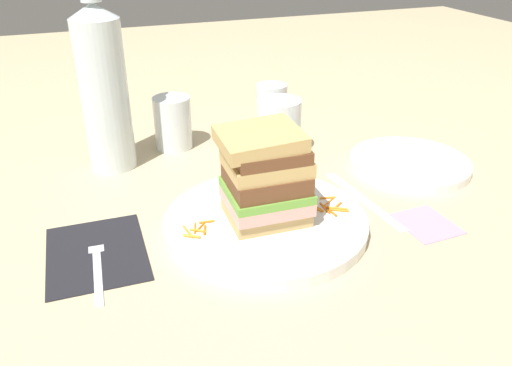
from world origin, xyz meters
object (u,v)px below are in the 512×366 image
fork (97,260)px  water_bottle (103,87)px  main_plate (263,223)px  side_plate (409,163)px  empty_tumbler_1 (173,123)px  juice_glass (279,130)px  sandwich (263,177)px  napkin_dark (96,253)px  knife (366,201)px  napkin_pink (426,223)px  empty_tumbler_0 (271,107)px

fork → water_bottle: bearing=79.1°
main_plate → side_plate: main_plate is taller
empty_tumbler_1 → juice_glass: bearing=-28.6°
sandwich → side_plate: bearing=16.9°
fork → side_plate: 0.55m
napkin_dark → knife: 0.40m
main_plate → empty_tumbler_1: bearing=99.8°
knife → napkin_pink: same height
main_plate → empty_tumbler_0: bearing=66.6°
juice_glass → napkin_pink: (0.11, -0.30, -0.04)m
main_plate → napkin_dark: main_plate is taller
main_plate → sandwich: 0.07m
empty_tumbler_1 → main_plate: bearing=-80.2°
empty_tumbler_1 → fork: bearing=-117.6°
napkin_dark → empty_tumbler_0: 0.51m
napkin_dark → empty_tumbler_1: (0.17, 0.31, 0.05)m
fork → napkin_pink: size_ratio=1.94×
napkin_dark → main_plate: bearing=-4.6°
knife → water_bottle: (-0.35, 0.27, 0.14)m
fork → water_bottle: size_ratio=0.53×
fork → napkin_pink: fork is taller
empty_tumbler_0 → water_bottle: bearing=-168.5°
fork → juice_glass: 0.42m
main_plate → empty_tumbler_0: empty_tumbler_0 is taller
water_bottle → empty_tumbler_1: size_ratio=3.22×
sandwich → side_plate: sandwich is taller
fork → juice_glass: size_ratio=1.61×
juice_glass → empty_tumbler_0: size_ratio=1.10×
napkin_dark → side_plate: (0.54, 0.08, 0.01)m
fork → napkin_pink: (0.45, -0.07, -0.00)m
knife → water_bottle: bearing=142.5°
napkin_dark → empty_tumbler_1: empty_tumbler_1 is taller
sandwich → fork: 0.24m
main_plate → napkin_pink: main_plate is taller
napkin_dark → fork: size_ratio=0.98×
main_plate → sandwich: (-0.00, 0.00, 0.07)m
empty_tumbler_0 → sandwich: bearing=-113.5°
sandwich → empty_tumbler_1: (-0.06, 0.33, -0.03)m
sandwich → empty_tumbler_0: bearing=66.5°
fork → knife: fork is taller
sandwich → napkin_pink: size_ratio=1.57×
side_plate → empty_tumbler_0: bearing=122.1°
juice_glass → napkin_dark: bearing=-148.4°
knife → empty_tumbler_0: 0.34m
empty_tumbler_0 → empty_tumbler_1: bearing=-173.9°
sandwich → knife: 0.19m
water_bottle → napkin_pink: water_bottle is taller
main_plate → side_plate: bearing=17.0°
water_bottle → empty_tumbler_0: size_ratio=3.37×
empty_tumbler_1 → water_bottle: bearing=-159.5°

